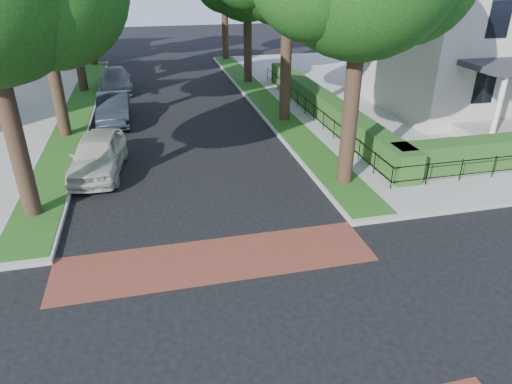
% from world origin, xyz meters
% --- Properties ---
extents(ground, '(120.00, 120.00, 0.00)m').
position_xyz_m(ground, '(0.00, 0.00, 0.00)').
color(ground, black).
rests_on(ground, ground).
extents(sidewalk_ne, '(30.00, 30.00, 0.15)m').
position_xyz_m(sidewalk_ne, '(19.50, 19.00, 0.07)').
color(sidewalk_ne, gray).
rests_on(sidewalk_ne, ground).
extents(crosswalk_far, '(9.00, 2.20, 0.01)m').
position_xyz_m(crosswalk_far, '(0.00, 3.20, 0.01)').
color(crosswalk_far, brown).
rests_on(crosswalk_far, ground).
extents(grass_strip_ne, '(1.60, 29.80, 0.02)m').
position_xyz_m(grass_strip_ne, '(5.40, 19.10, 0.16)').
color(grass_strip_ne, '#194F16').
rests_on(grass_strip_ne, sidewalk_ne).
extents(grass_strip_nw, '(1.60, 29.80, 0.02)m').
position_xyz_m(grass_strip_nw, '(-5.40, 19.10, 0.16)').
color(grass_strip_nw, '#194F16').
rests_on(grass_strip_nw, sidewalk_nw).
extents(hedge_main_road, '(1.00, 18.00, 1.20)m').
position_xyz_m(hedge_main_road, '(7.70, 15.00, 0.75)').
color(hedge_main_road, '#214919').
rests_on(hedge_main_road, sidewalk_ne).
extents(fence_main_road, '(0.06, 18.00, 0.90)m').
position_xyz_m(fence_main_road, '(6.90, 15.00, 0.60)').
color(fence_main_road, black).
rests_on(fence_main_road, sidewalk_ne).
extents(parked_car_front, '(2.31, 4.81, 1.59)m').
position_xyz_m(parked_car_front, '(-3.60, 10.28, 0.79)').
color(parked_car_front, beige).
rests_on(parked_car_front, ground).
extents(parked_car_middle, '(1.64, 4.60, 1.51)m').
position_xyz_m(parked_car_middle, '(-3.27, 16.94, 0.76)').
color(parked_car_middle, '#1D252C').
rests_on(parked_car_middle, ground).
extents(parked_car_rear, '(2.33, 5.06, 1.43)m').
position_xyz_m(parked_car_rear, '(-3.45, 24.02, 0.72)').
color(parked_car_rear, slate).
rests_on(parked_car_rear, ground).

